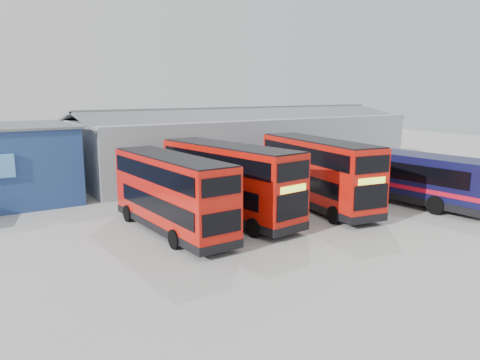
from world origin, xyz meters
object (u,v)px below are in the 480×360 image
double_decker_left (172,195)px  single_decker_blue (401,177)px  maintenance_shed (242,143)px  double_decker_centre (229,182)px  double_decker_right (317,174)px

double_decker_left → single_decker_blue: bearing=171.5°
maintenance_shed → double_decker_left: size_ratio=3.13×
maintenance_shed → double_decker_centre: maintenance_shed is taller
maintenance_shed → single_decker_blue: (2.18, -16.21, -0.96)m
double_decker_right → single_decker_blue: (5.99, -1.64, -0.53)m
maintenance_shed → double_decker_centre: bearing=-125.6°
double_decker_right → maintenance_shed: bearing=84.0°
double_decker_centre → double_decker_right: double_decker_right is taller
double_decker_right → double_decker_left: bearing=-171.9°
double_decker_left → double_decker_right: bearing=177.2°
single_decker_blue → double_decker_right: bearing=-19.2°
maintenance_shed → double_decker_centre: (-9.92, -13.83, -0.45)m
maintenance_shed → single_decker_blue: size_ratio=2.47×
double_decker_left → double_decker_right: (9.97, -0.09, 0.14)m
double_decker_left → single_decker_blue: (15.96, -1.73, -0.39)m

